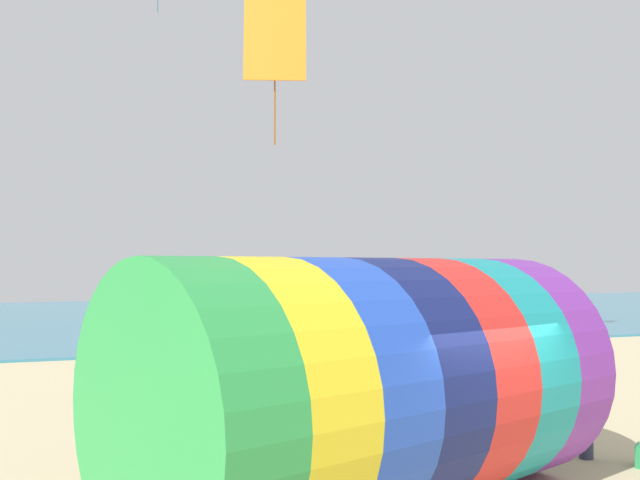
{
  "coord_description": "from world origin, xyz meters",
  "views": [
    {
      "loc": [
        -5.14,
        -8.03,
        3.3
      ],
      "look_at": [
        -1.31,
        2.77,
        3.7
      ],
      "focal_mm": 40.0,
      "sensor_mm": 36.0,
      "label": 1
    }
  ],
  "objects_px": {
    "kite_orange_diamond": "(275,40)",
    "giant_inflatable_tube": "(371,384)",
    "bystander_mid_beach": "(371,345)",
    "beach_flag": "(129,331)",
    "kite_handler": "(585,406)",
    "bystander_near_water": "(94,364)"
  },
  "relations": [
    {
      "from": "giant_inflatable_tube",
      "to": "bystander_mid_beach",
      "type": "height_order",
      "value": "giant_inflatable_tube"
    },
    {
      "from": "kite_handler",
      "to": "bystander_mid_beach",
      "type": "relative_size",
      "value": 1.01
    },
    {
      "from": "giant_inflatable_tube",
      "to": "bystander_mid_beach",
      "type": "bearing_deg",
      "value": 66.38
    },
    {
      "from": "bystander_near_water",
      "to": "beach_flag",
      "type": "relative_size",
      "value": 0.63
    },
    {
      "from": "bystander_near_water",
      "to": "beach_flag",
      "type": "distance_m",
      "value": 8.43
    },
    {
      "from": "kite_orange_diamond",
      "to": "beach_flag",
      "type": "xyz_separation_m",
      "value": [
        -2.9,
        -2.93,
        -5.23
      ]
    },
    {
      "from": "kite_handler",
      "to": "beach_flag",
      "type": "bearing_deg",
      "value": 179.35
    },
    {
      "from": "giant_inflatable_tube",
      "to": "kite_handler",
      "type": "height_order",
      "value": "giant_inflatable_tube"
    },
    {
      "from": "bystander_mid_beach",
      "to": "beach_flag",
      "type": "xyz_separation_m",
      "value": [
        -7.88,
        -9.74,
        1.51
      ]
    },
    {
      "from": "giant_inflatable_tube",
      "to": "kite_orange_diamond",
      "type": "relative_size",
      "value": 2.57
    },
    {
      "from": "giant_inflatable_tube",
      "to": "bystander_mid_beach",
      "type": "relative_size",
      "value": 4.33
    },
    {
      "from": "giant_inflatable_tube",
      "to": "beach_flag",
      "type": "bearing_deg",
      "value": 156.87
    },
    {
      "from": "giant_inflatable_tube",
      "to": "beach_flag",
      "type": "height_order",
      "value": "giant_inflatable_tube"
    },
    {
      "from": "giant_inflatable_tube",
      "to": "kite_handler",
      "type": "bearing_deg",
      "value": 15.09
    },
    {
      "from": "kite_handler",
      "to": "bystander_near_water",
      "type": "height_order",
      "value": "kite_handler"
    },
    {
      "from": "bystander_near_water",
      "to": "beach_flag",
      "type": "bearing_deg",
      "value": -88.82
    },
    {
      "from": "kite_orange_diamond",
      "to": "bystander_mid_beach",
      "type": "height_order",
      "value": "kite_orange_diamond"
    },
    {
      "from": "giant_inflatable_tube",
      "to": "kite_orange_diamond",
      "type": "xyz_separation_m",
      "value": [
        -0.15,
        4.23,
        5.93
      ]
    },
    {
      "from": "bystander_near_water",
      "to": "bystander_mid_beach",
      "type": "distance_m",
      "value": 8.18
    },
    {
      "from": "kite_orange_diamond",
      "to": "giant_inflatable_tube",
      "type": "bearing_deg",
      "value": -87.97
    },
    {
      "from": "bystander_mid_beach",
      "to": "kite_orange_diamond",
      "type": "bearing_deg",
      "value": -126.16
    },
    {
      "from": "bystander_near_water",
      "to": "bystander_mid_beach",
      "type": "xyz_separation_m",
      "value": [
        8.05,
        1.45,
        0.01
      ]
    }
  ]
}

